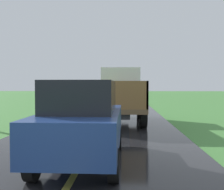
{
  "coord_description": "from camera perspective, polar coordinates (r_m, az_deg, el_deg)",
  "views": [
    {
      "loc": [
        1.04,
        -2.23,
        1.87
      ],
      "look_at": [
        0.29,
        12.14,
        1.4
      ],
      "focal_mm": 42.66,
      "sensor_mm": 36.0,
      "label": 1
    }
  ],
  "objects": [
    {
      "name": "following_car",
      "position": [
        6.24,
        -6.25,
        -5.52
      ],
      "size": [
        1.74,
        4.1,
        1.92
      ],
      "color": "navy",
      "rests_on": "road_surface"
    },
    {
      "name": "banana_truck_near",
      "position": [
        13.93,
        1.7,
        0.25
      ],
      "size": [
        2.38,
        5.82,
        2.8
      ],
      "color": "#2D2D30",
      "rests_on": "road_surface"
    }
  ]
}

